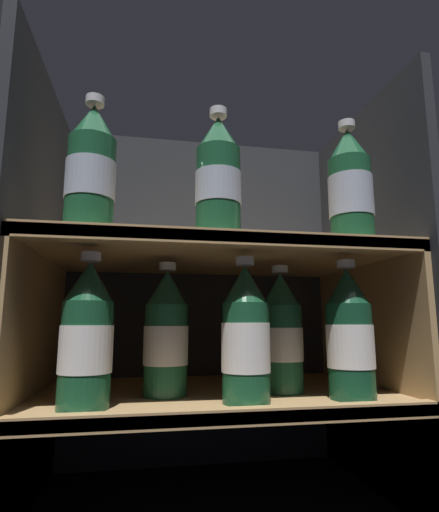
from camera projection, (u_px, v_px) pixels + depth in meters
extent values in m
cube|color=#23262B|center=(200.00, 293.00, 1.03)|extent=(0.72, 0.02, 0.82)
cube|color=#23262B|center=(31.00, 282.00, 0.75)|extent=(0.02, 0.46, 0.82)
cube|color=#23262B|center=(371.00, 288.00, 0.88)|extent=(0.02, 0.46, 0.82)
cube|color=tan|center=(214.00, 394.00, 0.78)|extent=(0.68, 0.42, 0.02)
cube|color=tan|center=(236.00, 417.00, 0.59)|extent=(0.68, 0.02, 0.03)
cube|color=tan|center=(27.00, 461.00, 0.70)|extent=(0.01, 0.42, 0.19)
cube|color=tan|center=(373.00, 441.00, 0.82)|extent=(0.01, 0.42, 0.19)
cube|color=tan|center=(214.00, 258.00, 0.83)|extent=(0.68, 0.42, 0.02)
cube|color=tan|center=(235.00, 238.00, 0.64)|extent=(0.68, 0.02, 0.03)
cube|color=tan|center=(33.00, 381.00, 0.73)|extent=(0.01, 0.42, 0.46)
cube|color=tan|center=(369.00, 373.00, 0.85)|extent=(0.01, 0.42, 0.46)
cylinder|color=#194C2D|center=(90.00, 186.00, 0.66)|extent=(0.08, 0.08, 0.16)
cylinder|color=#9EA8BC|center=(91.00, 181.00, 0.66)|extent=(0.08, 0.08, 0.06)
cone|color=#194C2D|center=(94.00, 122.00, 0.68)|extent=(0.07, 0.07, 0.06)
cylinder|color=silver|center=(95.00, 101.00, 0.68)|extent=(0.03, 0.03, 0.01)
cylinder|color=#194C2D|center=(218.00, 194.00, 0.70)|extent=(0.08, 0.08, 0.16)
cylinder|color=#9EA8BC|center=(218.00, 189.00, 0.70)|extent=(0.08, 0.08, 0.06)
cone|color=#194C2D|center=(218.00, 133.00, 0.72)|extent=(0.07, 0.07, 0.06)
cylinder|color=silver|center=(218.00, 113.00, 0.72)|extent=(0.03, 0.03, 0.01)
cylinder|color=#194C2D|center=(351.00, 201.00, 0.74)|extent=(0.08, 0.08, 0.16)
cylinder|color=#9EA8BC|center=(351.00, 197.00, 0.74)|extent=(0.08, 0.08, 0.08)
cone|color=#194C2D|center=(348.00, 145.00, 0.76)|extent=(0.07, 0.07, 0.06)
cylinder|color=silver|center=(347.00, 125.00, 0.77)|extent=(0.03, 0.03, 0.01)
cylinder|color=#194C2D|center=(86.00, 354.00, 0.61)|extent=(0.08, 0.08, 0.16)
cylinder|color=white|center=(86.00, 349.00, 0.61)|extent=(0.08, 0.08, 0.07)
cone|color=#194C2D|center=(90.00, 281.00, 0.63)|extent=(0.07, 0.07, 0.06)
cylinder|color=silver|center=(91.00, 257.00, 0.64)|extent=(0.03, 0.03, 0.01)
cylinder|color=#194C2D|center=(246.00, 352.00, 0.66)|extent=(0.08, 0.08, 0.16)
cylinder|color=white|center=(246.00, 347.00, 0.66)|extent=(0.08, 0.08, 0.08)
cone|color=#194C2D|center=(245.00, 284.00, 0.68)|extent=(0.07, 0.07, 0.06)
cylinder|color=silver|center=(245.00, 261.00, 0.68)|extent=(0.03, 0.03, 0.01)
cylinder|color=#144228|center=(350.00, 351.00, 0.69)|extent=(0.08, 0.08, 0.16)
cylinder|color=white|center=(350.00, 346.00, 0.69)|extent=(0.08, 0.08, 0.07)
cone|color=#144228|center=(347.00, 286.00, 0.71)|extent=(0.07, 0.07, 0.06)
cylinder|color=silver|center=(346.00, 264.00, 0.72)|extent=(0.03, 0.03, 0.01)
cylinder|color=#1E5638|center=(166.00, 350.00, 0.72)|extent=(0.08, 0.08, 0.16)
cylinder|color=white|center=(166.00, 345.00, 0.72)|extent=(0.08, 0.08, 0.07)
cone|color=#1E5638|center=(167.00, 287.00, 0.74)|extent=(0.07, 0.07, 0.06)
cylinder|color=silver|center=(168.00, 267.00, 0.75)|extent=(0.03, 0.03, 0.01)
cylinder|color=#1E5638|center=(282.00, 348.00, 0.76)|extent=(0.08, 0.08, 0.16)
cylinder|color=white|center=(282.00, 344.00, 0.76)|extent=(0.08, 0.08, 0.06)
cone|color=#1E5638|center=(280.00, 289.00, 0.78)|extent=(0.07, 0.07, 0.06)
cylinder|color=silver|center=(280.00, 270.00, 0.79)|extent=(0.03, 0.03, 0.01)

